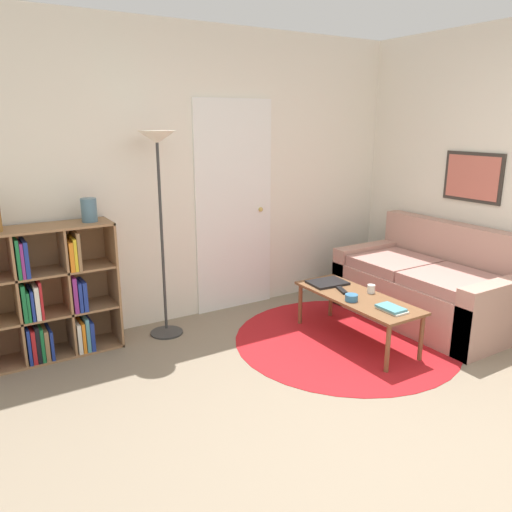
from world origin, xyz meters
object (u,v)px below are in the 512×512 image
bookshelf (35,298)px  bowl (351,298)px  floor_lamp (158,167)px  coffee_table (357,301)px  couch (430,288)px  cup (371,289)px  vase_on_shelf (89,210)px  laptop (327,283)px

bookshelf → bowl: size_ratio=10.76×
floor_lamp → bowl: bearing=-41.1°
coffee_table → bowl: 0.15m
couch → cup: size_ratio=22.47×
bookshelf → cup: size_ratio=15.63×
bookshelf → bowl: 2.46m
coffee_table → vase_on_shelf: bearing=150.2°
bookshelf → coffee_table: 2.54m
laptop → cup: bearing=-67.9°
couch → cup: 0.79m
floor_lamp → vase_on_shelf: size_ratio=9.42×
couch → coffee_table: size_ratio=1.39×
floor_lamp → bowl: floor_lamp is taller
couch → bowl: 1.06m
bookshelf → laptop: 2.40m
bookshelf → laptop: (2.30, -0.68, -0.08)m
floor_lamp → coffee_table: 1.94m
coffee_table → bowl: size_ratio=11.13×
bowl → cup: size_ratio=1.45×
couch → bowl: (-1.05, -0.08, 0.13)m
bookshelf → vase_on_shelf: bearing=-0.4°
coffee_table → bowl: bowl is taller
laptop → bookshelf: bearing=163.4°
couch → laptop: size_ratio=4.70×
vase_on_shelf → cup: bearing=-28.0°
bowl → vase_on_shelf: (-1.73, 1.12, 0.70)m
coffee_table → floor_lamp: bearing=143.3°
coffee_table → cup: (0.15, -0.01, 0.08)m
bowl → vase_on_shelf: vase_on_shelf is taller
coffee_table → laptop: 0.38m
coffee_table → cup: 0.17m
couch → vase_on_shelf: 3.07m
coffee_table → laptop: size_ratio=3.38×
coffee_table → vase_on_shelf: 2.26m
bookshelf → cup: bearing=-23.5°
laptop → floor_lamp: bearing=155.4°
bookshelf → laptop: bearing=-16.6°
floor_lamp → couch: floor_lamp is taller
coffee_table → vase_on_shelf: (-1.84, 1.06, 0.77)m
couch → bookshelf: bearing=162.1°
bookshelf → couch: size_ratio=0.70×
bookshelf → floor_lamp: 1.38m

